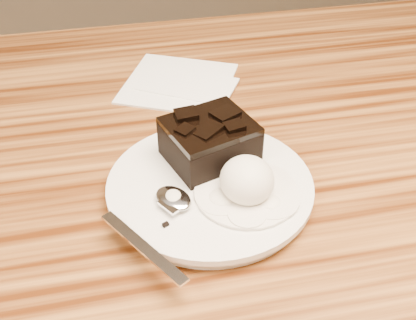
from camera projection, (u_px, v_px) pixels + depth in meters
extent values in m
cylinder|color=white|center=(210.00, 189.00, 0.57)|extent=(0.22, 0.22, 0.02)
cube|color=black|center=(209.00, 143.00, 0.58)|extent=(0.11, 0.10, 0.04)
ellipsoid|color=silver|center=(247.00, 180.00, 0.54)|extent=(0.06, 0.06, 0.05)
cylinder|color=white|center=(246.00, 193.00, 0.55)|extent=(0.11, 0.11, 0.00)
cube|color=white|center=(178.00, 82.00, 0.76)|extent=(0.19, 0.19, 0.01)
cube|color=black|center=(246.00, 195.00, 0.54)|extent=(0.01, 0.01, 0.00)
cube|color=black|center=(239.00, 207.00, 0.53)|extent=(0.01, 0.01, 0.00)
cube|color=black|center=(166.00, 225.00, 0.51)|extent=(0.01, 0.01, 0.00)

